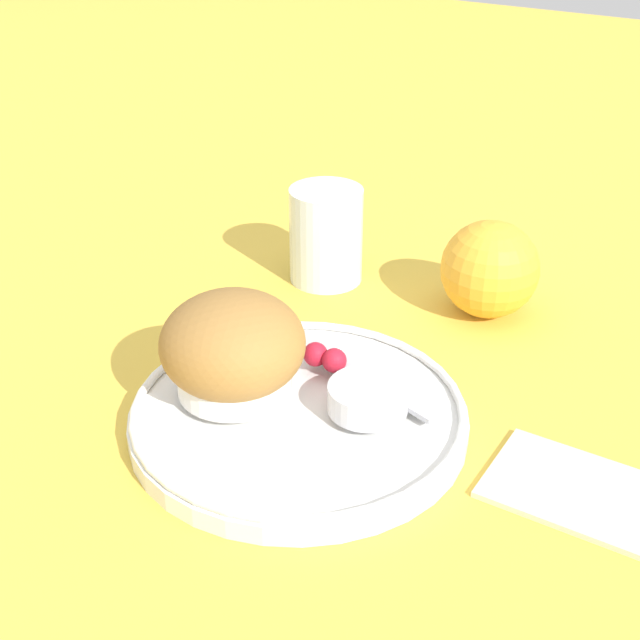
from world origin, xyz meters
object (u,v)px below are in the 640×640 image
butter_knife (351,367)px  orange_fruit (490,269)px  juice_glass (326,235)px  muffin (233,350)px

butter_knife → orange_fruit: orange_fruit is taller
butter_knife → juice_glass: size_ratio=1.89×
muffin → juice_glass: bearing=104.6°
butter_knife → orange_fruit: 0.17m
butter_knife → orange_fruit: (0.04, 0.16, 0.02)m
muffin → orange_fruit: muffin is taller
muffin → orange_fruit: bearing=67.9°
juice_glass → butter_knife: bearing=-52.9°
muffin → butter_knife: muffin is taller
butter_knife → juice_glass: juice_glass is taller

